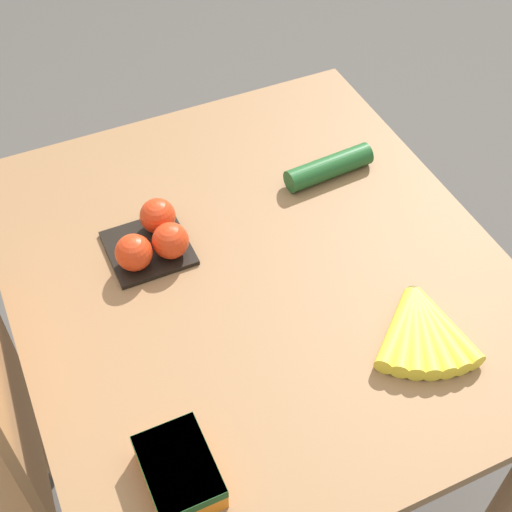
{
  "coord_description": "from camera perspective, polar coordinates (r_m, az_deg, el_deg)",
  "views": [
    {
      "loc": [
        -0.83,
        0.38,
        1.82
      ],
      "look_at": [
        0.0,
        0.0,
        0.8
      ],
      "focal_mm": 50.0,
      "sensor_mm": 36.0,
      "label": 1
    }
  ],
  "objects": [
    {
      "name": "carrot_bag",
      "position": [
        1.13,
        -6.18,
        -16.68
      ],
      "size": [
        0.14,
        0.1,
        0.06
      ],
      "color": "orange",
      "rests_on": "dining_table"
    },
    {
      "name": "tomato_pack",
      "position": [
        1.4,
        -8.24,
        1.41
      ],
      "size": [
        0.16,
        0.16,
        0.08
      ],
      "color": "black",
      "rests_on": "dining_table"
    },
    {
      "name": "cucumber_near",
      "position": [
        1.57,
        5.85,
        7.08
      ],
      "size": [
        0.06,
        0.2,
        0.05
      ],
      "color": "#1E5123",
      "rests_on": "dining_table"
    },
    {
      "name": "ground_plane",
      "position": [
        2.03,
        -0.0,
        -15.12
      ],
      "size": [
        12.0,
        12.0,
        0.0
      ],
      "primitive_type": "plane",
      "color": "#4C4742"
    },
    {
      "name": "banana_bunch",
      "position": [
        1.31,
        13.13,
        -5.8
      ],
      "size": [
        0.19,
        0.18,
        0.04
      ],
      "color": "brown",
      "rests_on": "dining_table"
    },
    {
      "name": "dining_table",
      "position": [
        1.48,
        -0.0,
        -3.76
      ],
      "size": [
        1.06,
        0.93,
        0.77
      ],
      "color": "olive",
      "rests_on": "ground_plane"
    }
  ]
}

